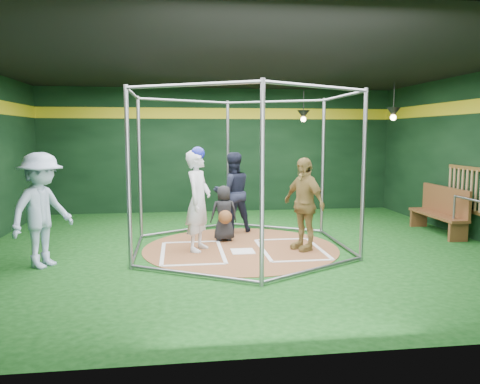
{
  "coord_description": "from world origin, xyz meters",
  "views": [
    {
      "loc": [
        -1.2,
        -8.86,
        2.22
      ],
      "look_at": [
        0.0,
        0.1,
        1.1
      ],
      "focal_mm": 35.0,
      "sensor_mm": 36.0,
      "label": 1
    }
  ],
  "objects": [
    {
      "name": "steel_railing",
      "position": [
        4.55,
        -0.38,
        0.64
      ],
      "size": [
        0.05,
        1.11,
        0.96
      ],
      "color": "gray",
      "rests_on": "ground"
    },
    {
      "name": "batter_figure",
      "position": [
        -0.82,
        -0.08,
        0.99
      ],
      "size": [
        0.69,
        0.82,
        1.98
      ],
      "color": "silver",
      "rests_on": "clay_disc"
    },
    {
      "name": "pendant_lamp_near",
      "position": [
        2.2,
        3.6,
        2.74
      ],
      "size": [
        0.34,
        0.34,
        0.9
      ],
      "color": "black",
      "rests_on": "room_shell"
    },
    {
      "name": "visitor_leopard",
      "position": [
        1.18,
        -0.27,
        0.9
      ],
      "size": [
        0.86,
        1.12,
        1.77
      ],
      "primitive_type": "imported",
      "rotation": [
        0.0,
        0.0,
        -1.09
      ],
      "color": "tan",
      "rests_on": "clay_disc"
    },
    {
      "name": "batting_cage",
      "position": [
        -0.0,
        -0.0,
        1.5
      ],
      "size": [
        4.05,
        4.67,
        3.0
      ],
      "color": "gray",
      "rests_on": "ground"
    },
    {
      "name": "batter_box_right",
      "position": [
        0.95,
        -0.25,
        0.02
      ],
      "size": [
        1.17,
        1.77,
        0.01
      ],
      "color": "white",
      "rests_on": "clay_disc"
    },
    {
      "name": "batter_box_left",
      "position": [
        -0.95,
        -0.25,
        0.02
      ],
      "size": [
        1.17,
        1.77,
        0.01
      ],
      "color": "white",
      "rests_on": "clay_disc"
    },
    {
      "name": "bat_rack",
      "position": [
        4.93,
        0.4,
        1.05
      ],
      "size": [
        0.07,
        1.25,
        0.98
      ],
      "color": "brown",
      "rests_on": "room_shell"
    },
    {
      "name": "catcher_figure",
      "position": [
        -0.26,
        0.67,
        0.59
      ],
      "size": [
        0.6,
        0.6,
        1.16
      ],
      "color": "black",
      "rests_on": "clay_disc"
    },
    {
      "name": "home_plate",
      "position": [
        0.0,
        -0.3,
        0.02
      ],
      "size": [
        0.43,
        0.43,
        0.01
      ],
      "primitive_type": "cube",
      "color": "white",
      "rests_on": "clay_disc"
    },
    {
      "name": "dugout_bench",
      "position": [
        4.63,
        0.78,
        0.54
      ],
      "size": [
        0.42,
        1.81,
        1.06
      ],
      "color": "brown",
      "rests_on": "ground"
    },
    {
      "name": "room_shell",
      "position": [
        0.0,
        0.01,
        1.75
      ],
      "size": [
        10.1,
        9.1,
        3.53
      ],
      "color": "#0C370D",
      "rests_on": "ground"
    },
    {
      "name": "bystander_blue",
      "position": [
        -3.45,
        -0.81,
        0.96
      ],
      "size": [
        1.26,
        1.43,
        1.92
      ],
      "primitive_type": "imported",
      "rotation": [
        0.0,
        0.0,
        1.02
      ],
      "color": "#A4BCD9",
      "rests_on": "ground"
    },
    {
      "name": "clay_disc",
      "position": [
        0.0,
        0.0,
        0.01
      ],
      "size": [
        3.8,
        3.8,
        0.01
      ],
      "primitive_type": "cylinder",
      "color": "brown",
      "rests_on": "ground"
    },
    {
      "name": "umpire",
      "position": [
        0.02,
        1.54,
        0.91
      ],
      "size": [
        1.0,
        0.85,
        1.81
      ],
      "primitive_type": "imported",
      "rotation": [
        0.0,
        0.0,
        3.34
      ],
      "color": "black",
      "rests_on": "clay_disc"
    },
    {
      "name": "pendant_lamp_far",
      "position": [
        4.0,
        2.0,
        2.74
      ],
      "size": [
        0.34,
        0.34,
        0.9
      ],
      "color": "black",
      "rests_on": "room_shell"
    }
  ]
}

